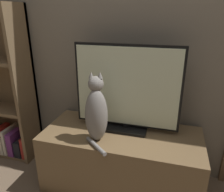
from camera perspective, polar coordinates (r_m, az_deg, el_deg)
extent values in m
cube|color=#756B5B|center=(1.74, 5.51, 19.98)|extent=(4.80, 0.05, 2.60)
cube|color=brown|center=(1.80, 2.39, -16.18)|extent=(1.19, 0.53, 0.48)
cube|color=black|center=(1.73, 3.60, -8.22)|extent=(0.33, 0.20, 0.02)
cylinder|color=black|center=(1.72, 3.62, -7.49)|extent=(0.04, 0.04, 0.03)
cube|color=black|center=(1.60, 3.93, 2.37)|extent=(0.79, 0.02, 0.62)
cube|color=beige|center=(1.59, 3.82, 2.22)|extent=(0.75, 0.01, 0.58)
ellipsoid|color=gray|center=(1.50, -4.11, -5.13)|extent=(0.19, 0.18, 0.38)
ellipsoid|color=black|center=(1.56, -3.95, -4.94)|extent=(0.10, 0.07, 0.21)
sphere|color=gray|center=(1.45, -4.25, 3.16)|extent=(0.13, 0.13, 0.10)
cone|color=gray|center=(1.43, -5.47, 5.51)|extent=(0.04, 0.04, 0.04)
cone|color=gray|center=(1.43, -3.16, 5.53)|extent=(0.04, 0.04, 0.04)
cylinder|color=gray|center=(1.50, -4.22, -12.86)|extent=(0.19, 0.17, 0.03)
cube|color=brown|center=(2.07, -21.67, 1.83)|extent=(0.03, 0.28, 1.40)
cube|color=brown|center=(2.34, -25.69, 3.38)|extent=(0.62, 0.03, 1.40)
cube|color=brown|center=(2.53, -25.07, -12.47)|extent=(0.56, 0.25, 0.03)
cube|color=brown|center=(2.33, -26.78, -2.93)|extent=(0.56, 0.25, 0.03)
cube|color=maroon|center=(2.48, -26.75, -9.77)|extent=(0.05, 0.20, 0.25)
cube|color=beige|center=(2.47, -25.62, -10.89)|extent=(0.05, 0.21, 0.16)
cube|color=beige|center=(2.42, -24.86, -10.11)|extent=(0.03, 0.22, 0.26)
cube|color=#6B2D75|center=(2.37, -24.04, -10.91)|extent=(0.06, 0.17, 0.23)
cube|color=black|center=(2.36, -22.08, -11.83)|extent=(0.07, 0.21, 0.16)
cube|color=maroon|center=(2.29, -20.87, -11.97)|extent=(0.07, 0.17, 0.21)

